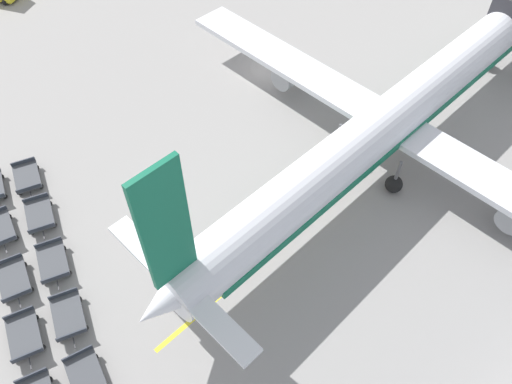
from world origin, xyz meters
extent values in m
plane|color=gray|center=(0.00, 0.00, 0.00)|extent=(500.00, 500.00, 0.00)
cylinder|color=silver|center=(13.30, 2.03, 3.77)|extent=(6.86, 43.96, 3.42)
cone|color=silver|center=(15.02, -19.81, 3.77)|extent=(3.56, 4.34, 3.25)
cube|color=#146B4C|center=(14.97, -19.17, 9.42)|extent=(0.48, 2.58, 7.87)
cube|color=silver|center=(14.97, -19.17, 4.29)|extent=(11.28, 2.17, 0.24)
cube|color=silver|center=(13.44, 0.29, 3.01)|extent=(40.19, 6.36, 0.44)
cylinder|color=gray|center=(3.31, -0.11, 1.81)|extent=(2.26, 3.16, 2.03)
cube|color=#146B4C|center=(13.30, 2.03, 3.18)|extent=(6.58, 39.60, 0.62)
cylinder|color=#56565B|center=(12.23, 15.58, 1.77)|extent=(0.24, 0.24, 2.29)
sphere|color=black|center=(12.23, 15.58, 0.63)|extent=(1.26, 1.26, 1.26)
cylinder|color=#56565B|center=(16.24, -2.13, 1.77)|extent=(0.24, 0.24, 2.29)
sphere|color=black|center=(16.24, -2.13, 0.63)|extent=(1.26, 1.26, 1.26)
cylinder|color=#56565B|center=(11.04, -2.54, 1.77)|extent=(0.24, 0.24, 2.29)
sphere|color=black|center=(11.04, -2.54, 0.63)|extent=(1.26, 1.26, 1.26)
sphere|color=black|center=(-25.85, -13.41, 0.30)|extent=(0.60, 0.60, 0.60)
sphere|color=black|center=(-0.97, -23.70, 0.18)|extent=(0.36, 0.36, 0.36)
sphere|color=black|center=(-2.92, -23.15, 0.18)|extent=(0.36, 0.36, 0.36)
cube|color=#2D333D|center=(3.20, -25.35, 0.76)|extent=(0.38, 1.70, 0.32)
cube|color=#333338|center=(3.58, -25.41, 0.43)|extent=(0.70, 0.18, 0.06)
sphere|color=black|center=(2.94, -24.56, 0.18)|extent=(0.36, 0.36, 0.36)
sphere|color=black|center=(0.95, -24.21, 0.18)|extent=(0.36, 0.36, 0.36)
cube|color=#424449|center=(6.07, -25.93, 0.55)|extent=(3.18, 2.29, 0.10)
cube|color=#2D333D|center=(7.44, -26.23, 0.76)|extent=(0.44, 1.69, 0.32)
cube|color=#2D333D|center=(4.70, -25.63, 0.76)|extent=(0.44, 1.69, 0.32)
cube|color=#333338|center=(7.82, -26.31, 0.43)|extent=(0.70, 0.21, 0.06)
sphere|color=black|center=(6.90, -26.86, 0.18)|extent=(0.36, 0.36, 0.36)
sphere|color=black|center=(7.21, -25.43, 0.18)|extent=(0.36, 0.36, 0.36)
sphere|color=black|center=(4.93, -26.43, 0.18)|extent=(0.36, 0.36, 0.36)
sphere|color=black|center=(5.24, -25.00, 0.18)|extent=(0.36, 0.36, 0.36)
cube|color=#424449|center=(9.95, -26.95, 0.55)|extent=(3.21, 2.36, 0.10)
cube|color=#2D333D|center=(11.32, -27.28, 0.76)|extent=(0.49, 1.68, 0.32)
cube|color=#2D333D|center=(8.59, -26.61, 0.76)|extent=(0.49, 1.68, 0.32)
cube|color=#333338|center=(11.69, -27.38, 0.43)|extent=(0.69, 0.23, 0.06)
sphere|color=black|center=(10.76, -27.90, 0.18)|extent=(0.36, 0.36, 0.36)
sphere|color=black|center=(11.11, -26.48, 0.18)|extent=(0.36, 0.36, 0.36)
sphere|color=black|center=(8.80, -27.41, 0.18)|extent=(0.36, 0.36, 0.36)
sphere|color=black|center=(9.15, -26.00, 0.18)|extent=(0.36, 0.36, 0.36)
cube|color=#2D333D|center=(12.50, -27.60, 0.76)|extent=(0.48, 1.69, 0.32)
sphere|color=black|center=(13.05, -26.98, 0.18)|extent=(0.36, 0.36, 0.36)
cube|color=#424449|center=(-1.34, -21.77, 0.55)|extent=(3.24, 2.43, 0.10)
cube|color=#2D333D|center=(0.01, -22.15, 0.76)|extent=(0.54, 1.67, 0.32)
cube|color=#2D333D|center=(-2.70, -21.40, 0.76)|extent=(0.54, 1.67, 0.32)
cube|color=#333338|center=(0.38, -22.25, 0.43)|extent=(0.69, 0.25, 0.06)
sphere|color=black|center=(-0.57, -22.75, 0.18)|extent=(0.36, 0.36, 0.36)
sphere|color=black|center=(-0.18, -21.34, 0.18)|extent=(0.36, 0.36, 0.36)
sphere|color=black|center=(-2.51, -22.20, 0.18)|extent=(0.36, 0.36, 0.36)
sphere|color=black|center=(-2.12, -20.80, 0.18)|extent=(0.36, 0.36, 0.36)
cube|color=#424449|center=(2.44, -22.55, 0.55)|extent=(3.26, 2.47, 0.10)
cube|color=#2D333D|center=(3.78, -22.95, 0.76)|extent=(0.57, 1.67, 0.32)
cube|color=#2D333D|center=(1.09, -22.15, 0.76)|extent=(0.57, 1.67, 0.32)
cube|color=#333338|center=(4.15, -23.07, 0.43)|extent=(0.69, 0.26, 0.06)
sphere|color=black|center=(3.20, -23.54, 0.18)|extent=(0.36, 0.36, 0.36)
sphere|color=black|center=(3.61, -22.14, 0.18)|extent=(0.36, 0.36, 0.36)
sphere|color=black|center=(1.26, -22.96, 0.18)|extent=(0.36, 0.36, 0.36)
sphere|color=black|center=(1.68, -21.57, 0.18)|extent=(0.36, 0.36, 0.36)
cube|color=#424449|center=(6.47, -23.52, 0.55)|extent=(3.25, 2.46, 0.10)
cube|color=#2D333D|center=(7.82, -23.91, 0.76)|extent=(0.56, 1.67, 0.32)
cube|color=#2D333D|center=(5.12, -23.12, 0.76)|extent=(0.56, 1.67, 0.32)
cube|color=#333338|center=(8.19, -24.02, 0.43)|extent=(0.69, 0.25, 0.06)
sphere|color=black|center=(7.23, -24.50, 0.18)|extent=(0.36, 0.36, 0.36)
sphere|color=black|center=(7.64, -23.10, 0.18)|extent=(0.36, 0.36, 0.36)
sphere|color=black|center=(5.30, -23.93, 0.18)|extent=(0.36, 0.36, 0.36)
sphere|color=black|center=(5.71, -22.53, 0.18)|extent=(0.36, 0.36, 0.36)
cube|color=#424449|center=(10.46, -24.46, 0.55)|extent=(3.26, 2.47, 0.10)
cube|color=#2D333D|center=(11.80, -24.86, 0.76)|extent=(0.57, 1.67, 0.32)
cube|color=#2D333D|center=(9.11, -24.06, 0.76)|extent=(0.57, 1.67, 0.32)
cube|color=#333338|center=(12.18, -24.97, 0.43)|extent=(0.69, 0.26, 0.06)
sphere|color=black|center=(11.22, -25.45, 0.18)|extent=(0.36, 0.36, 0.36)
sphere|color=black|center=(11.64, -24.05, 0.18)|extent=(0.36, 0.36, 0.36)
sphere|color=black|center=(9.28, -24.87, 0.18)|extent=(0.36, 0.36, 0.36)
sphere|color=black|center=(9.70, -23.48, 0.18)|extent=(0.36, 0.36, 0.36)
cube|color=#424449|center=(14.39, -25.37, 0.55)|extent=(3.14, 2.20, 0.10)
cube|color=#2D333D|center=(13.01, -25.12, 0.76)|extent=(0.38, 1.70, 0.32)
sphere|color=black|center=(13.27, -25.91, 0.18)|extent=(0.36, 0.36, 0.36)
sphere|color=black|center=(13.52, -24.47, 0.18)|extent=(0.36, 0.36, 0.36)
cube|color=yellow|center=(14.35, -8.92, 0.00)|extent=(2.32, 25.55, 0.01)
camera|label=1|loc=(27.41, -24.37, 27.63)|focal=35.00mm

